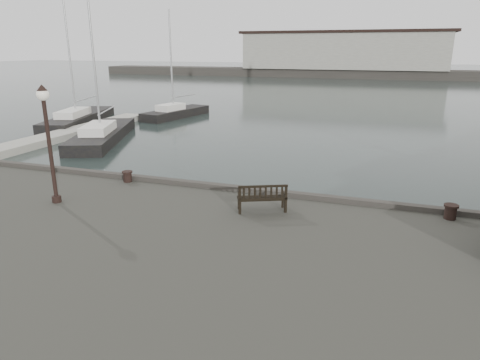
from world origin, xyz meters
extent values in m
plane|color=black|center=(0.00, 0.00, 0.00)|extent=(400.00, 400.00, 0.00)
cube|color=#A6A599|center=(-20.00, 10.00, 0.25)|extent=(2.00, 24.00, 0.50)
cube|color=#383530|center=(0.00, 92.00, 1.00)|extent=(140.00, 8.00, 2.00)
cube|color=#A6A599|center=(-8.00, 92.00, 6.00)|extent=(46.00, 9.00, 8.00)
cube|color=black|center=(-8.00, 92.00, 10.30)|extent=(48.00, 9.50, 0.60)
cube|color=black|center=(-0.16, -1.81, 1.99)|extent=(1.65, 1.14, 0.04)
cube|color=black|center=(-0.06, -2.02, 2.23)|extent=(1.45, 0.70, 0.47)
cube|color=black|center=(-0.16, -1.81, 1.78)|extent=(1.53, 1.03, 0.43)
cylinder|color=black|center=(-6.04, -0.50, 1.78)|extent=(0.41, 0.41, 0.43)
cylinder|color=black|center=(5.52, -0.57, 1.79)|extent=(0.58, 0.58, 0.46)
cylinder|color=black|center=(-7.01, -3.31, 3.32)|extent=(0.13, 0.13, 3.52)
cylinder|color=black|center=(-7.01, -3.31, 1.67)|extent=(0.30, 0.30, 0.22)
sphere|color=silver|center=(-7.01, -3.31, 5.19)|extent=(0.40, 0.40, 0.40)
cone|color=black|center=(-7.01, -3.31, 5.41)|extent=(0.33, 0.33, 0.20)
cube|color=black|center=(-23.50, 18.12, 0.10)|extent=(5.87, 12.11, 1.40)
cube|color=silver|center=(-23.50, 18.12, 1.10)|extent=(2.82, 4.47, 0.60)
cylinder|color=#B2B5B7|center=(-23.50, 18.12, 7.81)|extent=(0.16, 0.16, 14.02)
cube|color=black|center=(-16.63, 12.27, 0.10)|extent=(6.58, 11.25, 1.40)
cube|color=silver|center=(-16.63, 12.27, 1.10)|extent=(3.07, 4.24, 0.60)
cylinder|color=#B2B5B7|center=(-16.63, 12.27, 7.43)|extent=(0.16, 0.16, 13.27)
cube|color=black|center=(-16.64, 24.18, 0.10)|extent=(3.83, 8.66, 1.40)
cube|color=silver|center=(-16.64, 24.18, 1.10)|extent=(2.02, 3.17, 0.60)
cylinder|color=#B2B5B7|center=(-16.64, 24.18, 5.46)|extent=(0.16, 0.16, 9.32)
camera|label=1|loc=(3.40, -14.26, 6.58)|focal=32.00mm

